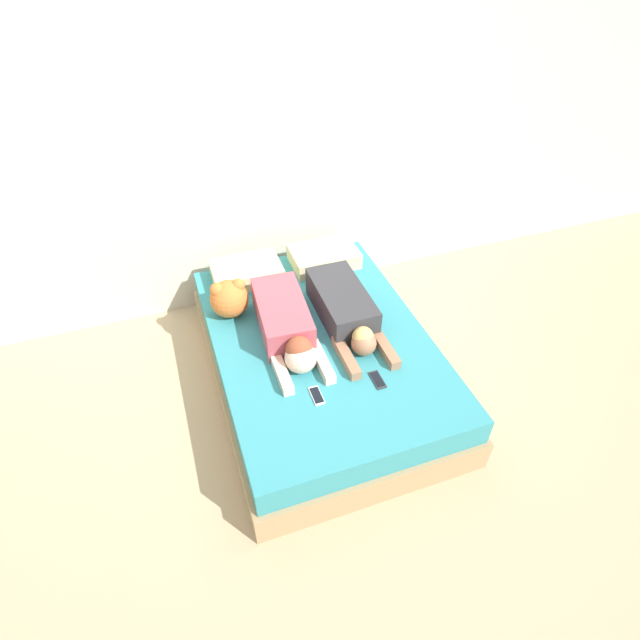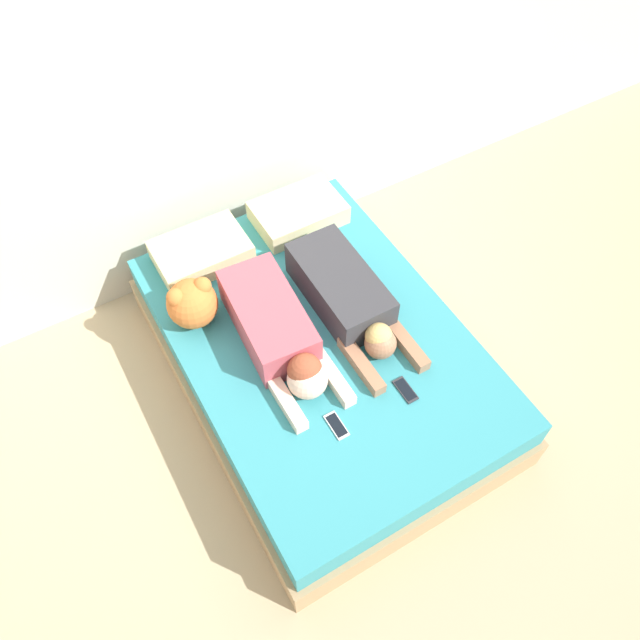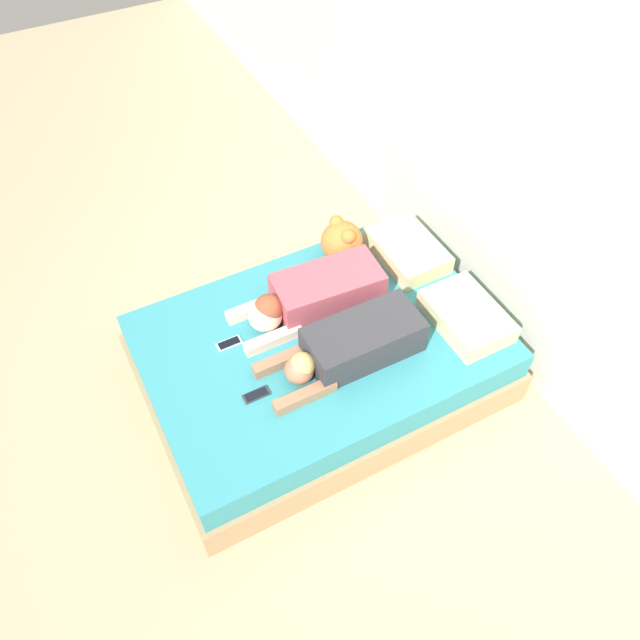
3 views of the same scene
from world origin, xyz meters
name	(u,v)px [view 2 (image 2 of 3)]	position (x,y,z in m)	size (l,w,h in m)	color
ground_plane	(320,378)	(0.00, 0.00, 0.00)	(12.00, 12.00, 0.00)	tan
wall_back	(205,82)	(0.00, 1.23, 1.30)	(12.00, 0.06, 2.60)	beige
bed	(320,358)	(0.00, 0.00, 0.22)	(1.52, 2.16, 0.45)	tan
pillow_head_left	(201,252)	(-0.33, 0.83, 0.51)	(0.54, 0.37, 0.13)	beige
pillow_head_right	(298,213)	(0.33, 0.83, 0.51)	(0.54, 0.37, 0.13)	beige
person_left	(278,333)	(-0.22, 0.06, 0.56)	(0.37, 0.97, 0.24)	#B24C59
person_right	(347,297)	(0.22, 0.09, 0.55)	(0.35, 0.98, 0.23)	#333338
cell_phone_left	(337,426)	(-0.20, -0.51, 0.45)	(0.07, 0.15, 0.01)	silver
cell_phone_right	(405,390)	(0.21, -0.51, 0.45)	(0.07, 0.15, 0.01)	#2D2D33
plush_toy	(192,303)	(-0.54, 0.45, 0.59)	(0.28, 0.28, 0.29)	orange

